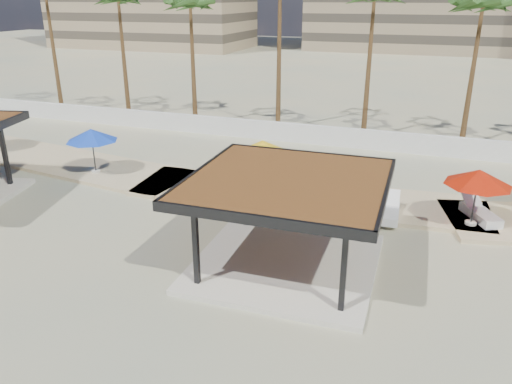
# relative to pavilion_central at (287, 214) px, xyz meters

# --- Properties ---
(ground) EXTENTS (200.00, 200.00, 0.00)m
(ground) POSITION_rel_pavilion_central_xyz_m (-2.98, -0.88, -1.92)
(ground) COLOR tan
(ground) RESTS_ON ground
(promenade) EXTENTS (44.45, 7.97, 0.24)m
(promenade) POSITION_rel_pavilion_central_xyz_m (-0.98, 6.79, -1.86)
(promenade) COLOR #C6B284
(promenade) RESTS_ON ground
(boundary_wall) EXTENTS (56.00, 0.30, 1.20)m
(boundary_wall) POSITION_rel_pavilion_central_xyz_m (-2.98, 15.12, -1.32)
(boundary_wall) COLOR silver
(boundary_wall) RESTS_ON ground
(pavilion_central) EXTENTS (6.47, 6.47, 3.21)m
(pavilion_central) POSITION_rel_pavilion_central_xyz_m (0.00, 0.00, 0.00)
(pavilion_central) COLOR beige
(pavilion_central) RESTS_ON ground
(umbrella_b) EXTENTS (3.04, 3.04, 2.40)m
(umbrella_b) POSITION_rel_pavilion_central_xyz_m (-2.99, 6.08, 0.32)
(umbrella_b) COLOR beige
(umbrella_b) RESTS_ON promenade
(umbrella_c) EXTENTS (3.07, 3.07, 2.31)m
(umbrella_c) POSITION_rel_pavilion_central_xyz_m (6.11, 5.32, 0.24)
(umbrella_c) COLOR beige
(umbrella_c) RESTS_ON promenade
(umbrella_f) EXTENTS (2.84, 2.84, 2.30)m
(umbrella_f) POSITION_rel_pavilion_central_xyz_m (-11.89, 5.48, 0.24)
(umbrella_f) COLOR beige
(umbrella_f) RESTS_ON promenade
(lounger_a) EXTENTS (1.42, 2.55, 0.92)m
(lounger_a) POSITION_rel_pavilion_central_xyz_m (-5.92, 6.92, -1.52)
(lounger_a) COLOR white
(lounger_a) RESTS_ON promenade
(lounger_b) EXTENTS (0.83, 2.21, 0.82)m
(lounger_b) POSITION_rel_pavilion_central_xyz_m (2.98, 4.97, -1.54)
(lounger_b) COLOR white
(lounger_b) RESTS_ON promenade
(lounger_c) EXTENTS (1.66, 2.32, 0.85)m
(lounger_c) POSITION_rel_pavilion_central_xyz_m (6.46, 6.05, -1.53)
(lounger_c) COLOR white
(lounger_c) RESTS_ON promenade
(palm_b) EXTENTS (3.00, 3.00, 9.33)m
(palm_b) POSITION_rel_pavilion_central_xyz_m (-17.98, 17.82, 6.24)
(palm_b) COLOR brown
(palm_b) RESTS_ON ground
(palm_c) EXTENTS (3.00, 3.00, 9.02)m
(palm_c) POSITION_rel_pavilion_central_xyz_m (-11.98, 17.22, 5.96)
(palm_c) COLOR brown
(palm_c) RESTS_ON ground
(palm_e) EXTENTS (3.00, 3.00, 9.51)m
(palm_e) POSITION_rel_pavilion_central_xyz_m (0.02, 17.52, 6.42)
(palm_e) COLOR brown
(palm_e) RESTS_ON ground
(palm_f) EXTENTS (3.00, 3.00, 9.06)m
(palm_f) POSITION_rel_pavilion_central_xyz_m (6.02, 17.72, 6.00)
(palm_f) COLOR brown
(palm_f) RESTS_ON ground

